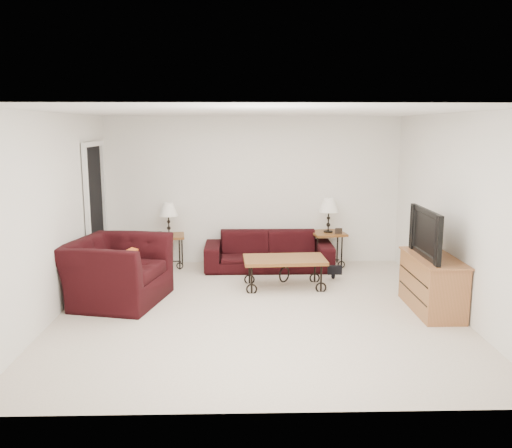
% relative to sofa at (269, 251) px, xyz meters
% --- Properties ---
extents(ground, '(5.00, 5.00, 0.00)m').
position_rel_sofa_xyz_m(ground, '(-0.24, -2.02, -0.31)').
color(ground, beige).
rests_on(ground, ground).
extents(wall_back, '(5.00, 0.02, 2.50)m').
position_rel_sofa_xyz_m(wall_back, '(-0.24, 0.48, 0.94)').
color(wall_back, white).
rests_on(wall_back, ground).
extents(wall_front, '(5.00, 0.02, 2.50)m').
position_rel_sofa_xyz_m(wall_front, '(-0.24, -4.52, 0.94)').
color(wall_front, white).
rests_on(wall_front, ground).
extents(wall_left, '(0.02, 5.00, 2.50)m').
position_rel_sofa_xyz_m(wall_left, '(-2.74, -2.02, 0.94)').
color(wall_left, white).
rests_on(wall_left, ground).
extents(wall_right, '(0.02, 5.00, 2.50)m').
position_rel_sofa_xyz_m(wall_right, '(2.26, -2.02, 0.94)').
color(wall_right, white).
rests_on(wall_right, ground).
extents(ceiling, '(5.00, 5.00, 0.00)m').
position_rel_sofa_xyz_m(ceiling, '(-0.24, -2.02, 2.19)').
color(ceiling, white).
rests_on(ceiling, wall_back).
extents(doorway, '(0.08, 0.94, 2.04)m').
position_rel_sofa_xyz_m(doorway, '(-2.71, -0.37, 0.71)').
color(doorway, black).
rests_on(doorway, ground).
extents(sofa, '(2.10, 0.82, 0.61)m').
position_rel_sofa_xyz_m(sofa, '(0.00, 0.00, 0.00)').
color(sofa, black).
rests_on(sofa, ground).
extents(side_table_left, '(0.56, 0.56, 0.54)m').
position_rel_sofa_xyz_m(side_table_left, '(-1.66, 0.18, -0.03)').
color(side_table_left, brown).
rests_on(side_table_left, ground).
extents(side_table_right, '(0.61, 0.61, 0.58)m').
position_rel_sofa_xyz_m(side_table_right, '(1.01, 0.18, -0.02)').
color(side_table_right, brown).
rests_on(side_table_right, ground).
extents(lamp_left, '(0.34, 0.34, 0.54)m').
position_rel_sofa_xyz_m(lamp_left, '(-1.66, 0.18, 0.51)').
color(lamp_left, black).
rests_on(lamp_left, side_table_left).
extents(lamp_right, '(0.38, 0.38, 0.58)m').
position_rel_sofa_xyz_m(lamp_right, '(1.01, 0.18, 0.56)').
color(lamp_right, black).
rests_on(lamp_right, side_table_right).
extents(photo_frame_left, '(0.11, 0.05, 0.09)m').
position_rel_sofa_xyz_m(photo_frame_left, '(-1.81, 0.03, 0.28)').
color(photo_frame_left, black).
rests_on(photo_frame_left, side_table_left).
extents(photo_frame_right, '(0.12, 0.02, 0.10)m').
position_rel_sofa_xyz_m(photo_frame_right, '(1.16, 0.03, 0.32)').
color(photo_frame_right, black).
rests_on(photo_frame_right, side_table_right).
extents(coffee_table, '(1.22, 0.70, 0.44)m').
position_rel_sofa_xyz_m(coffee_table, '(0.18, -1.05, -0.08)').
color(coffee_table, brown).
rests_on(coffee_table, ground).
extents(armchair, '(1.41, 1.54, 0.85)m').
position_rel_sofa_xyz_m(armchair, '(-2.12, -1.63, 0.12)').
color(armchair, black).
rests_on(armchair, ground).
extents(throw_pillow, '(0.19, 0.40, 0.39)m').
position_rel_sofa_xyz_m(throw_pillow, '(-1.97, -1.68, 0.21)').
color(throw_pillow, '#CF431A').
rests_on(throw_pillow, armchair).
extents(tv_stand, '(0.49, 1.18, 0.71)m').
position_rel_sofa_xyz_m(tv_stand, '(1.99, -2.08, 0.05)').
color(tv_stand, '#A55F3D').
rests_on(tv_stand, ground).
extents(television, '(0.14, 1.06, 0.61)m').
position_rel_sofa_xyz_m(television, '(1.97, -2.08, 0.71)').
color(television, black).
rests_on(television, tv_stand).
extents(backpack, '(0.38, 0.32, 0.43)m').
position_rel_sofa_xyz_m(backpack, '(0.97, -0.63, -0.09)').
color(backpack, black).
rests_on(backpack, ground).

